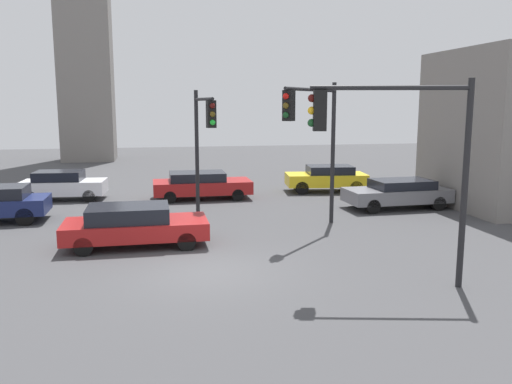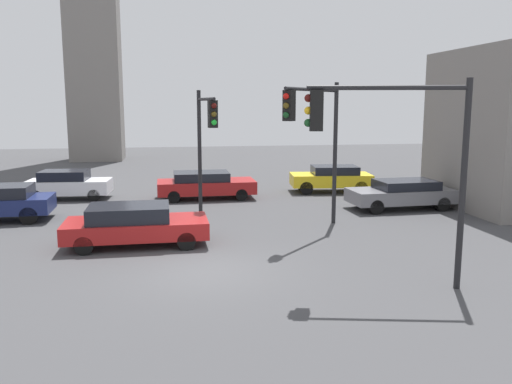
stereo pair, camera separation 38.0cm
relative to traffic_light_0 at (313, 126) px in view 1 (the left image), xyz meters
The scene contains 9 objects.
ground_plane 7.03m from the traffic_light_0, 136.58° to the right, with size 88.83×88.83×0.00m, color #424244.
traffic_light_0 is the anchor object (origin of this frame).
traffic_light_1 6.13m from the traffic_light_0, 88.19° to the right, with size 3.94×1.05×5.27m.
traffic_light_2 4.41m from the traffic_light_0, 147.56° to the left, with size 0.61×2.77×5.21m.
car_1 6.93m from the traffic_light_0, 34.35° to the left, with size 4.69×2.17×1.30m.
car_2 13.61m from the traffic_light_0, 139.55° to the left, with size 4.09×2.11×1.42m.
car_3 7.16m from the traffic_light_0, behind, with size 4.68×2.08×1.35m.
car_4 8.90m from the traffic_light_0, 114.11° to the left, with size 4.79×2.10×1.34m.
car_5 9.69m from the traffic_light_0, 68.09° to the left, with size 4.41×2.40×1.40m.
Camera 1 is at (-1.38, -14.32, 4.64)m, focal length 37.19 mm.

